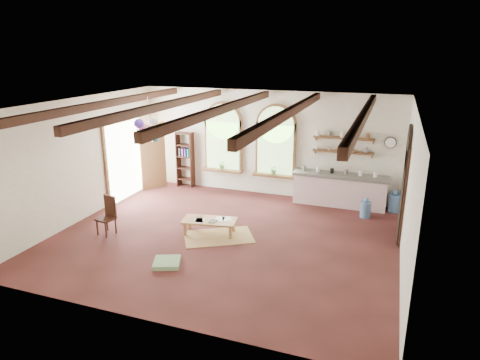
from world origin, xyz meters
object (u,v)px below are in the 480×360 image
at_px(kitchen_counter, 339,190).
at_px(side_chair, 107,223).
at_px(balloon_cluster, 149,130).
at_px(coffee_table, 209,221).

xyz_separation_m(kitchen_counter, side_chair, (-5.10, -3.97, -0.20)).
xyz_separation_m(kitchen_counter, balloon_cluster, (-4.71, -2.40, 1.85)).
distance_m(kitchen_counter, side_chair, 6.46).
height_order(kitchen_counter, balloon_cluster, balloon_cluster).
height_order(kitchen_counter, side_chair, side_chair).
xyz_separation_m(kitchen_counter, coffee_table, (-2.73, -3.12, -0.15)).
height_order(coffee_table, side_chair, side_chair).
xyz_separation_m(side_chair, balloon_cluster, (0.39, 1.58, 2.05)).
bearing_deg(balloon_cluster, side_chair, -103.81).
relative_size(coffee_table, balloon_cluster, 1.20).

